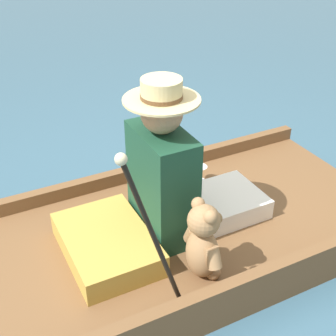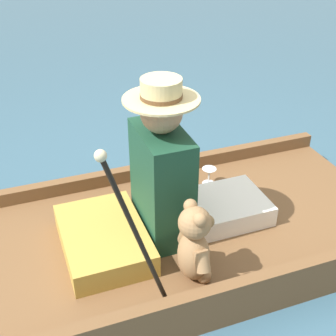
{
  "view_description": "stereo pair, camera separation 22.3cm",
  "coord_description": "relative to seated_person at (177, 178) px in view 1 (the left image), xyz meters",
  "views": [
    {
      "loc": [
        1.68,
        -0.84,
        1.69
      ],
      "look_at": [
        -0.01,
        0.03,
        0.52
      ],
      "focal_mm": 50.0,
      "sensor_mm": 36.0,
      "label": 1
    },
    {
      "loc": [
        1.77,
        -0.64,
        1.69
      ],
      "look_at": [
        -0.01,
        0.03,
        0.52
      ],
      "focal_mm": 50.0,
      "sensor_mm": 36.0,
      "label": 2
    }
  ],
  "objects": [
    {
      "name": "ground_plane",
      "position": [
        0.01,
        -0.07,
        -0.44
      ],
      "size": [
        16.0,
        16.0,
        0.0
      ],
      "primitive_type": "plane",
      "color": "#385B70"
    },
    {
      "name": "punt_boat",
      "position": [
        0.01,
        -0.07,
        -0.36
      ],
      "size": [
        1.11,
        2.47,
        0.23
      ],
      "color": "brown",
      "rests_on": "ground_plane"
    },
    {
      "name": "seat_cushion",
      "position": [
        0.03,
        -0.39,
        -0.24
      ],
      "size": [
        0.56,
        0.39,
        0.12
      ],
      "color": "#B7933D",
      "rests_on": "punt_boat"
    },
    {
      "name": "seated_person",
      "position": [
        0.0,
        0.0,
        0.0
      ],
      "size": [
        0.39,
        0.74,
        0.82
      ],
      "rotation": [
        0.0,
        0.0,
        0.12
      ],
      "color": "white",
      "rests_on": "punt_boat"
    },
    {
      "name": "teddy_bear",
      "position": [
        0.36,
        -0.06,
        -0.11
      ],
      "size": [
        0.28,
        0.16,
        0.4
      ],
      "color": "#9E754C",
      "rests_on": "punt_boat"
    },
    {
      "name": "wine_glass",
      "position": [
        -0.31,
        0.33,
        -0.22
      ],
      "size": [
        0.08,
        0.08,
        0.11
      ],
      "color": "silver",
      "rests_on": "punt_boat"
    },
    {
      "name": "walking_cane",
      "position": [
        0.46,
        -0.36,
        0.17
      ],
      "size": [
        0.04,
        0.27,
        0.8
      ],
      "color": "black",
      "rests_on": "punt_boat"
    }
  ]
}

